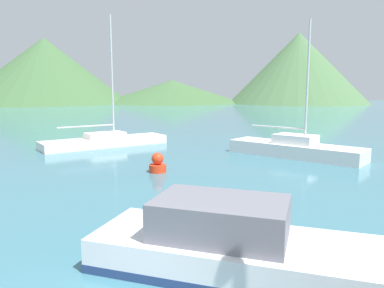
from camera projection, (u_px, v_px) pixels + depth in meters
motorboat_near at (280, 256)px, 7.91m from camera, size 8.14×4.16×2.32m
sailboat_inner at (295, 148)px, 21.91m from camera, size 7.55×6.34×7.76m
sailboat_middle at (105, 141)px, 25.88m from camera, size 8.07×7.04×8.86m
buoy_marker at (158, 164)px, 17.91m from camera, size 0.82×0.82×0.95m
hill_west at (45, 71)px, 96.43m from camera, size 42.88×42.88×16.66m
hill_central at (172, 91)px, 101.37m from camera, size 38.29×38.29×6.06m
hill_east at (298, 68)px, 96.39m from camera, size 35.43×35.43×17.95m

